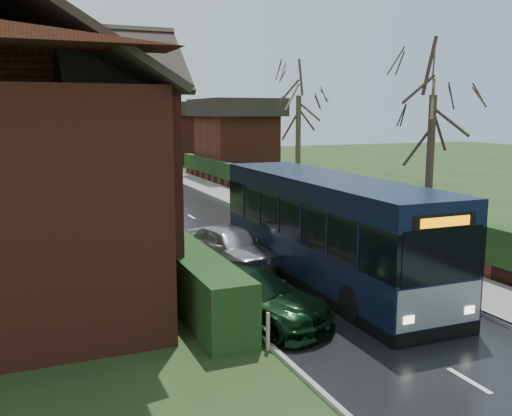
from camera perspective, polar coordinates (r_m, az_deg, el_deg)
name	(u,v)px	position (r m, az deg, el deg)	size (l,w,h in m)	color
ground	(323,295)	(17.36, 6.76, -8.67)	(140.00, 140.00, 0.00)	#30451D
road	(216,231)	(26.23, -4.01, -2.36)	(6.00, 100.00, 0.02)	black
pavement	(299,223)	(27.84, 4.30, -1.54)	(2.50, 100.00, 0.14)	slate
kerb_right	(276,225)	(27.32, 2.06, -1.73)	(0.12, 100.00, 0.14)	gray
kerb_left	(150,236)	(25.44, -10.54, -2.78)	(0.12, 100.00, 0.10)	gray
front_hedge	(156,245)	(20.33, -9.95, -3.70)	(1.20, 16.00, 1.60)	black
picket_fence	(177,253)	(20.58, -7.88, -4.49)	(0.10, 16.00, 0.90)	gray
right_wall_hedge	(327,202)	(28.40, 7.11, 0.58)	(0.60, 50.00, 1.80)	maroon
bus	(326,230)	(18.45, 6.98, -2.18)	(2.66, 11.20, 3.39)	black
car_silver	(230,246)	(20.10, -2.64, -3.86)	(1.78, 4.41, 1.50)	silver
car_green	(247,295)	(15.01, -0.90, -8.72)	(1.97, 4.84, 1.41)	black
car_distant	(124,160)	(60.84, -13.02, 4.74)	(1.23, 3.53, 1.16)	black
bus_stop_sign	(468,244)	(16.90, 20.42, -3.38)	(0.17, 0.41, 2.73)	slate
tree_right_near	(434,84)	(22.67, 17.37, 11.77)	(4.00, 4.00, 8.64)	#33251E
tree_right_far	(299,89)	(38.01, 4.30, 11.82)	(4.81, 4.81, 9.29)	#3D3024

